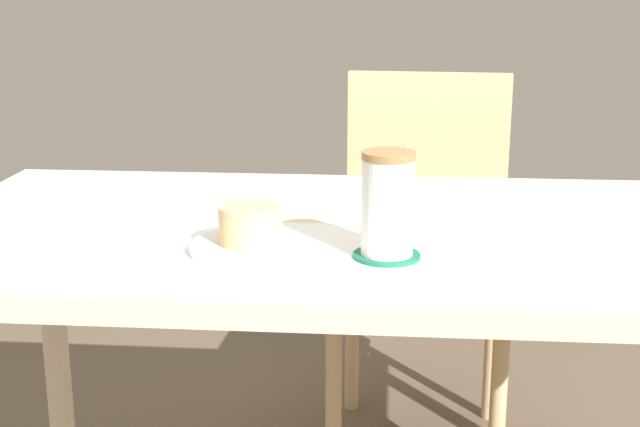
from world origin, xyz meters
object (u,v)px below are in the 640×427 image
(pastry_plate, at_px, (249,247))
(coffee_mug, at_px, (389,203))
(wooden_chair, at_px, (423,248))
(dining_table, at_px, (355,275))
(pastry, at_px, (249,224))

(pastry_plate, relative_size, coffee_mug, 1.18)
(wooden_chair, bearing_deg, pastry_plate, 76.38)
(dining_table, height_order, wooden_chair, wooden_chair)
(wooden_chair, bearing_deg, dining_table, 83.24)
(pastry, bearing_deg, dining_table, 48.90)
(pastry, xyz_separation_m, coffee_mug, (0.19, -0.01, 0.04))
(pastry_plate, relative_size, pastry, 1.99)
(dining_table, bearing_deg, wooden_chair, 79.48)
(dining_table, distance_m, pastry, 0.24)
(pastry, bearing_deg, pastry_plate, 0.00)
(pastry, height_order, coffee_mug, coffee_mug)
(pastry_plate, bearing_deg, wooden_chair, 72.62)
(pastry, bearing_deg, wooden_chair, 72.62)
(pastry_plate, bearing_deg, dining_table, 48.90)
(dining_table, relative_size, wooden_chair, 1.52)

